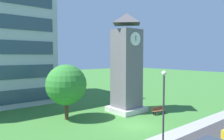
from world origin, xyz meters
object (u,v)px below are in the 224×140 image
park_bench (159,110)px  street_lamp (164,100)px  clock_tower (127,68)px  tree_streetside (66,85)px

park_bench → street_lamp: 9.83m
clock_tower → street_lamp: 10.81m
park_bench → tree_streetside: (-9.38, 5.03, 3.32)m
park_bench → street_lamp: bearing=-139.8°
tree_streetside → park_bench: bearing=-28.2°
tree_streetside → clock_tower: bearing=-12.8°
clock_tower → street_lamp: bearing=-118.3°
street_lamp → tree_streetside: size_ratio=0.97×
street_lamp → clock_tower: bearing=61.7°
clock_tower → park_bench: size_ratio=6.49×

